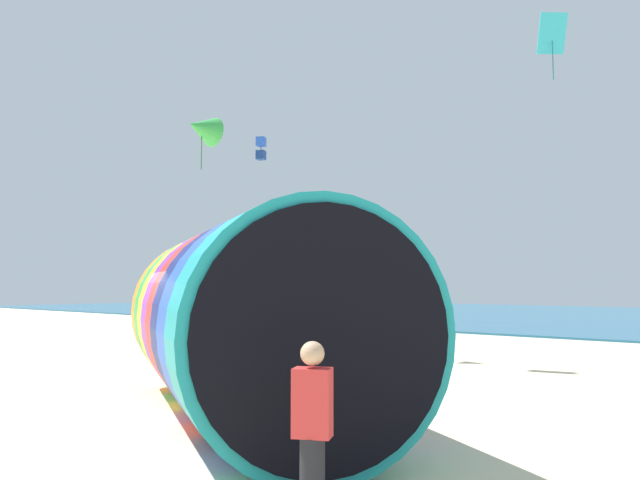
{
  "coord_description": "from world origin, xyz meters",
  "views": [
    {
      "loc": [
        9.13,
        -5.76,
        2.28
      ],
      "look_at": [
        1.08,
        3.63,
        3.18
      ],
      "focal_mm": 35.0,
      "sensor_mm": 36.0,
      "label": 1
    }
  ],
  "objects_px": {
    "kite_cyan_diamond": "(552,34)",
    "kite_blue_box": "(261,148)",
    "giant_inflatable_tube": "(245,320)",
    "kite_handler": "(312,433)",
    "kite_green_delta": "(202,128)"
  },
  "relations": [
    {
      "from": "kite_blue_box",
      "to": "kite_cyan_diamond",
      "type": "bearing_deg",
      "value": 18.71
    },
    {
      "from": "kite_cyan_diamond",
      "to": "kite_green_delta",
      "type": "bearing_deg",
      "value": -148.54
    },
    {
      "from": "giant_inflatable_tube",
      "to": "kite_handler",
      "type": "bearing_deg",
      "value": -35.33
    },
    {
      "from": "giant_inflatable_tube",
      "to": "kite_cyan_diamond",
      "type": "relative_size",
      "value": 4.3
    },
    {
      "from": "kite_handler",
      "to": "kite_cyan_diamond",
      "type": "xyz_separation_m",
      "value": [
        -2.75,
        14.24,
        9.05
      ]
    },
    {
      "from": "kite_cyan_diamond",
      "to": "kite_blue_box",
      "type": "bearing_deg",
      "value": -161.29
    },
    {
      "from": "giant_inflatable_tube",
      "to": "kite_blue_box",
      "type": "distance_m",
      "value": 12.75
    },
    {
      "from": "giant_inflatable_tube",
      "to": "kite_handler",
      "type": "distance_m",
      "value": 5.09
    },
    {
      "from": "giant_inflatable_tube",
      "to": "kite_handler",
      "type": "height_order",
      "value": "giant_inflatable_tube"
    },
    {
      "from": "giant_inflatable_tube",
      "to": "kite_cyan_diamond",
      "type": "bearing_deg",
      "value": 83.2
    },
    {
      "from": "giant_inflatable_tube",
      "to": "kite_handler",
      "type": "relative_size",
      "value": 4.96
    },
    {
      "from": "kite_handler",
      "to": "kite_green_delta",
      "type": "xyz_separation_m",
      "value": [
        -12.29,
        8.41,
        6.58
      ]
    },
    {
      "from": "kite_handler",
      "to": "kite_green_delta",
      "type": "height_order",
      "value": "kite_green_delta"
    },
    {
      "from": "giant_inflatable_tube",
      "to": "kite_handler",
      "type": "xyz_separation_m",
      "value": [
        4.1,
        -2.91,
        -0.78
      ]
    },
    {
      "from": "kite_cyan_diamond",
      "to": "kite_green_delta",
      "type": "xyz_separation_m",
      "value": [
        -9.54,
        -5.84,
        -2.47
      ]
    }
  ]
}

